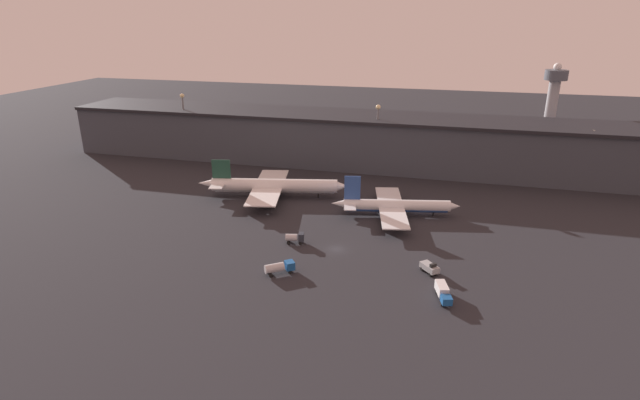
# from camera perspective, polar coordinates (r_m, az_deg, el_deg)

# --- Properties ---
(ground) EXTENTS (600.00, 600.00, 0.00)m
(ground) POSITION_cam_1_polar(r_m,az_deg,el_deg) (128.97, 1.88, -5.63)
(ground) COLOR #26262B
(terminal_building) EXTENTS (255.67, 27.11, 20.00)m
(terminal_building) POSITION_cam_1_polar(r_m,az_deg,el_deg) (197.71, 6.96, 6.69)
(terminal_building) COLOR #3D424C
(terminal_building) RESTS_ON ground
(airplane_0) EXTENTS (49.53, 37.26, 12.50)m
(airplane_0) POSITION_cam_1_polar(r_m,az_deg,el_deg) (164.22, -5.39, 1.60)
(airplane_0) COLOR white
(airplane_0) RESTS_ON ground
(airplane_1) EXTENTS (38.24, 34.82, 12.17)m
(airplane_1) POSITION_cam_1_polar(r_m,az_deg,el_deg) (150.39, 8.52, -0.66)
(airplane_1) COLOR white
(airplane_1) RESTS_ON ground
(service_vehicle_0) EXTENTS (5.09, 2.98, 2.91)m
(service_vehicle_0) POSITION_cam_1_polar(r_m,az_deg,el_deg) (131.57, -2.87, -4.32)
(service_vehicle_0) COLOR #282D38
(service_vehicle_0) RESTS_ON ground
(service_vehicle_1) EXTENTS (4.87, 5.13, 2.88)m
(service_vehicle_1) POSITION_cam_1_polar(r_m,az_deg,el_deg) (119.95, 12.42, -7.55)
(service_vehicle_1) COLOR #9EA3A8
(service_vehicle_1) RESTS_ON ground
(service_vehicle_2) EXTENTS (3.99, 7.88, 2.77)m
(service_vehicle_2) POSITION_cam_1_polar(r_m,az_deg,el_deg) (110.42, 13.88, -10.16)
(service_vehicle_2) COLOR #195199
(service_vehicle_2) RESTS_ON ground
(service_vehicle_3) EXTENTS (6.90, 5.92, 2.76)m
(service_vehicle_3) POSITION_cam_1_polar(r_m,az_deg,el_deg) (117.09, -4.66, -7.68)
(service_vehicle_3) COLOR #195199
(service_vehicle_3) RESTS_ON ground
(lamp_post_0) EXTENTS (1.80, 1.80, 26.50)m
(lamp_post_0) POSITION_cam_1_polar(r_m,az_deg,el_deg) (215.52, -15.27, 9.09)
(lamp_post_0) COLOR slate
(lamp_post_0) RESTS_ON ground
(lamp_post_1) EXTENTS (1.80, 1.80, 25.45)m
(lamp_post_1) POSITION_cam_1_polar(r_m,az_deg,el_deg) (189.61, 6.57, 8.01)
(lamp_post_1) COLOR slate
(lamp_post_1) RESTS_ON ground
(lamp_post_2) EXTENTS (1.80, 1.80, 20.05)m
(lamp_post_2) POSITION_cam_1_polar(r_m,az_deg,el_deg) (194.44, 28.50, 5.04)
(lamp_post_2) COLOR slate
(lamp_post_2) RESTS_ON ground
(control_tower) EXTENTS (9.00, 9.00, 38.26)m
(control_tower) POSITION_cam_1_polar(r_m,az_deg,el_deg) (231.17, 24.98, 10.09)
(control_tower) COLOR #99999E
(control_tower) RESTS_ON ground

